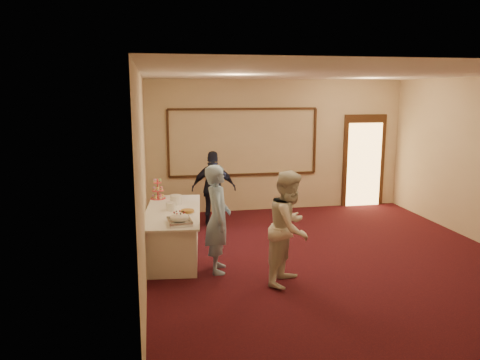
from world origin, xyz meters
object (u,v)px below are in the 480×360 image
Objects in this scene: plate_stack_b at (176,200)px; woman at (290,228)px; buffet_table at (173,232)px; man at (218,219)px; plate_stack_a at (171,206)px; cupcake_stand at (158,191)px; tart at (187,212)px; guest at (214,189)px; pavlova_tray at (179,219)px.

woman is (1.51, -1.92, -0.03)m from plate_stack_b.
man is at bearing -54.85° from buffet_table.
man is at bearing 93.51° from woman.
plate_stack_a reaches higher than buffet_table.
cupcake_stand reaches higher than buffet_table.
cupcake_stand is 1.24m from tart.
buffet_table is 0.52m from tart.
woman reaches higher than guest.
tart is (0.26, -0.22, -0.05)m from plate_stack_a.
guest is at bearing 54.90° from plate_stack_b.
buffet_table is 14.22× the size of plate_stack_a.
guest is at bearing 60.18° from buffet_table.
woman is (1.52, -0.68, -0.02)m from pavlova_tray.
plate_stack_b is at bearing 79.52° from buffet_table.
tart is (0.23, -0.23, 0.41)m from buffet_table.
plate_stack_a is (-0.03, -0.01, 0.45)m from buffet_table.
plate_stack_b is 0.12× the size of woman.
man is 1.13m from woman.
woman is at bearing -51.84° from plate_stack_b.
cupcake_stand reaches higher than tart.
guest is at bearing 69.45° from tart.
pavlova_tray is 0.32× the size of guest.
cupcake_stand is at bearing 99.27° from pavlova_tray.
woman is (1.81, -2.44, -0.09)m from cupcake_stand.
pavlova_tray reaches higher than buffet_table.
woman is at bearing -53.42° from cupcake_stand.
plate_stack_b reaches higher than buffet_table.
plate_stack_a is at bearing 96.13° from pavlova_tray.
man is at bearing -53.35° from plate_stack_a.
man is at bearing 94.92° from guest.
pavlova_tray reaches higher than tart.
buffet_table is 1.46× the size of woman.
plate_stack_b is 0.13× the size of guest.
pavlova_tray is at bearing -90.63° from plate_stack_b.
plate_stack_a is at bearing 83.55° from woman.
guest is at bearing 30.48° from cupcake_stand.
buffet_table is 1.87m from guest.
man is 1.07× the size of guest.
man is 1.01× the size of woman.
plate_stack_a is 0.11× the size of guest.
plate_stack_a reaches higher than tart.
pavlova_tray is 2.95× the size of plate_stack_a.
woman reaches higher than cupcake_stand.
tart is 1.94m from guest.
cupcake_stand is 0.25× the size of woman.
woman is at bearing 113.42° from guest.
cupcake_stand is 1.33m from guest.
man is at bearing -5.62° from pavlova_tray.
man reaches higher than buffet_table.
man reaches higher than pavlova_tray.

